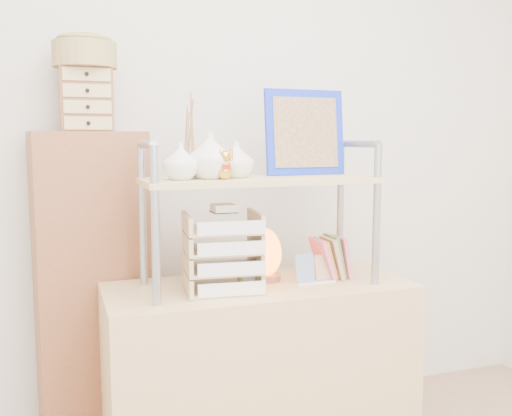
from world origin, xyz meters
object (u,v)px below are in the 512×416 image
at_px(letter_tray, 224,256).
at_px(desk, 260,375).
at_px(cabinet, 93,293).
at_px(salt_lamp, 266,254).

bearing_deg(letter_tray, desk, 12.99).
height_order(cabinet, salt_lamp, cabinet).
distance_m(cabinet, salt_lamp, 0.75).
bearing_deg(desk, salt_lamp, 49.15).
height_order(desk, letter_tray, letter_tray).
bearing_deg(salt_lamp, cabinet, 154.39).
bearing_deg(desk, cabinet, 148.88).
bearing_deg(salt_lamp, letter_tray, -156.17).
relative_size(desk, cabinet, 0.89).
bearing_deg(cabinet, salt_lamp, -32.51).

